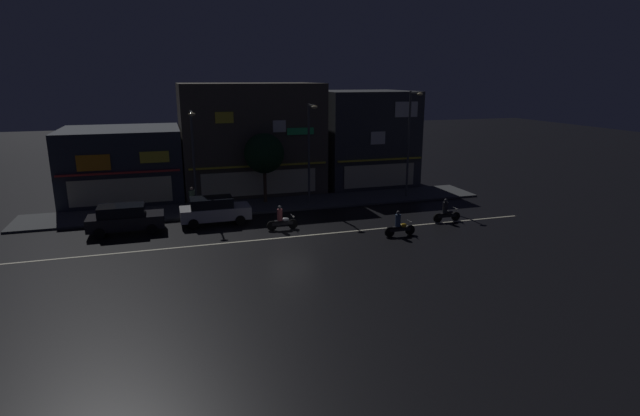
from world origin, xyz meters
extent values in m
plane|color=black|center=(0.00, 0.00, 0.00)|extent=(140.00, 140.00, 0.00)
cube|color=beige|center=(0.00, 0.00, 0.01)|extent=(30.64, 0.16, 0.01)
cube|color=#424447|center=(0.00, 7.49, 0.07)|extent=(32.25, 3.99, 0.14)
cube|color=#4C443A|center=(0.00, 13.25, 4.24)|extent=(10.73, 7.42, 8.48)
cube|color=yellow|center=(0.00, 9.41, 2.60)|extent=(10.19, 0.24, 0.12)
cube|color=white|center=(1.56, 9.47, 5.44)|extent=(0.96, 0.08, 0.85)
cube|color=#33E572|center=(3.16, 9.47, 5.03)|extent=(2.05, 0.08, 0.52)
cube|color=yellow|center=(-2.40, 9.47, 6.16)|extent=(1.28, 0.08, 0.80)
cube|color=beige|center=(0.00, 9.47, 1.30)|extent=(8.58, 0.06, 1.80)
cube|color=#2D333D|center=(-9.67, 13.22, 2.63)|extent=(8.42, 7.38, 5.27)
cube|color=red|center=(-9.67, 9.41, 2.60)|extent=(8.00, 0.24, 0.12)
cube|color=yellow|center=(-7.30, 9.47, 3.58)|extent=(1.94, 0.08, 0.78)
cube|color=orange|center=(-11.22, 9.47, 3.37)|extent=(2.13, 0.08, 1.08)
cube|color=beige|center=(-9.67, 9.47, 1.30)|extent=(6.73, 0.06, 1.80)
cube|color=#383A3F|center=(9.67, 13.12, 3.91)|extent=(7.50, 7.17, 7.83)
cube|color=yellow|center=(9.67, 9.41, 2.60)|extent=(7.13, 0.24, 0.12)
cube|color=white|center=(9.44, 9.47, 4.31)|extent=(1.20, 0.08, 0.99)
cube|color=white|center=(11.80, 9.47, 6.47)|extent=(1.93, 0.08, 1.19)
cube|color=beige|center=(9.67, 9.47, 1.30)|extent=(6.00, 0.06, 1.80)
cylinder|color=#47494C|center=(-4.78, 7.71, 3.49)|extent=(0.16, 0.16, 6.69)
cube|color=#47494C|center=(-4.78, 7.01, 6.73)|extent=(0.10, 1.40, 0.10)
ellipsoid|color=#F9E099|center=(-4.78, 6.31, 6.65)|extent=(0.44, 0.32, 0.20)
cylinder|color=#47494C|center=(3.12, 7.10, 3.66)|extent=(0.16, 0.16, 7.04)
cube|color=#47494C|center=(3.12, 6.40, 7.08)|extent=(0.10, 1.40, 0.10)
ellipsoid|color=#F9E099|center=(3.12, 5.70, 7.00)|extent=(0.44, 0.32, 0.20)
cylinder|color=#47494C|center=(10.77, 6.87, 4.05)|extent=(0.16, 0.16, 7.82)
cube|color=#47494C|center=(10.77, 6.17, 7.86)|extent=(0.10, 1.40, 0.10)
ellipsoid|color=#F9E099|center=(10.77, 5.47, 7.78)|extent=(0.44, 0.32, 0.20)
cylinder|color=#4C664C|center=(-5.10, 6.63, 0.91)|extent=(0.40, 0.40, 1.54)
sphere|color=tan|center=(-5.10, 6.63, 1.79)|extent=(0.22, 0.22, 0.22)
cylinder|color=#473323|center=(0.15, 8.28, 1.34)|extent=(0.24, 0.24, 2.40)
sphere|color=black|center=(0.15, 8.28, 3.68)|extent=(2.86, 2.86, 2.86)
cube|color=silver|center=(-3.85, 4.18, 0.69)|extent=(4.30, 1.78, 0.76)
cube|color=black|center=(-4.06, 4.18, 1.37)|extent=(2.58, 1.57, 0.60)
cube|color=#F9F2CC|center=(-1.74, 4.78, 0.79)|extent=(0.08, 0.20, 0.12)
cube|color=#F9F2CC|center=(-1.74, 3.57, 0.79)|extent=(0.08, 0.20, 0.12)
cylinder|color=black|center=(-2.43, 5.07, 0.31)|extent=(0.62, 0.20, 0.62)
cylinder|color=black|center=(-2.43, 3.29, 0.31)|extent=(0.62, 0.20, 0.62)
cylinder|color=black|center=(-5.27, 5.07, 0.31)|extent=(0.62, 0.20, 0.62)
cylinder|color=black|center=(-5.27, 3.29, 0.31)|extent=(0.62, 0.20, 0.62)
cube|color=black|center=(-9.08, 3.74, 0.69)|extent=(4.30, 1.78, 0.76)
cube|color=black|center=(-9.29, 3.74, 1.37)|extent=(2.58, 1.57, 0.60)
cube|color=#F9F2CC|center=(-6.97, 4.35, 0.79)|extent=(0.08, 0.20, 0.12)
cube|color=#F9F2CC|center=(-6.97, 3.14, 0.79)|extent=(0.08, 0.20, 0.12)
cylinder|color=black|center=(-7.66, 4.63, 0.31)|extent=(0.62, 0.20, 0.62)
cylinder|color=black|center=(-7.66, 2.85, 0.31)|extent=(0.62, 0.20, 0.62)
cylinder|color=black|center=(-10.50, 4.63, 0.31)|extent=(0.62, 0.20, 0.62)
cylinder|color=black|center=(-10.50, 2.85, 0.31)|extent=(0.62, 0.20, 0.62)
cylinder|color=black|center=(6.71, -1.67, 0.30)|extent=(0.60, 0.08, 0.60)
cylinder|color=black|center=(5.41, -1.67, 0.30)|extent=(0.60, 0.10, 0.60)
cube|color=black|center=(6.06, -1.67, 0.40)|extent=(1.30, 0.14, 0.20)
ellipsoid|color=gold|center=(6.26, -1.67, 0.62)|extent=(0.44, 0.26, 0.24)
cube|color=black|center=(5.86, -1.67, 0.55)|extent=(0.56, 0.22, 0.10)
cylinder|color=slate|center=(6.66, -1.67, 0.85)|extent=(0.03, 0.60, 0.03)
sphere|color=white|center=(6.75, -1.67, 0.75)|extent=(0.14, 0.14, 0.14)
cylinder|color=#334766|center=(5.91, -1.67, 0.95)|extent=(0.32, 0.32, 0.70)
sphere|color=#333338|center=(5.91, -1.67, 1.41)|extent=(0.22, 0.22, 0.22)
cylinder|color=black|center=(0.50, 1.55, 0.30)|extent=(0.60, 0.08, 0.60)
cylinder|color=black|center=(-0.80, 1.55, 0.30)|extent=(0.60, 0.10, 0.60)
cube|color=black|center=(-0.15, 1.55, 0.40)|extent=(1.30, 0.14, 0.20)
ellipsoid|color=#B2B7BC|center=(0.05, 1.55, 0.62)|extent=(0.44, 0.26, 0.24)
cube|color=black|center=(-0.35, 1.55, 0.55)|extent=(0.56, 0.22, 0.10)
cylinder|color=slate|center=(0.45, 1.55, 0.85)|extent=(0.03, 0.60, 0.03)
sphere|color=white|center=(0.54, 1.55, 0.75)|extent=(0.14, 0.14, 0.14)
cylinder|color=brown|center=(-0.30, 1.55, 0.95)|extent=(0.32, 0.32, 0.70)
sphere|color=#333338|center=(-0.30, 1.55, 1.41)|extent=(0.22, 0.22, 0.22)
cylinder|color=black|center=(10.87, 0.13, 0.30)|extent=(0.60, 0.08, 0.60)
cylinder|color=black|center=(9.57, 0.13, 0.30)|extent=(0.60, 0.10, 0.60)
cube|color=black|center=(10.22, 0.13, 0.40)|extent=(1.30, 0.14, 0.20)
ellipsoid|color=black|center=(10.42, 0.13, 0.62)|extent=(0.44, 0.26, 0.24)
cube|color=black|center=(10.02, 0.13, 0.55)|extent=(0.56, 0.22, 0.10)
cylinder|color=slate|center=(10.82, 0.13, 0.85)|extent=(0.03, 0.60, 0.03)
sphere|color=white|center=(10.91, 0.13, 0.75)|extent=(0.14, 0.14, 0.14)
cylinder|color=#232328|center=(10.07, 0.13, 0.95)|extent=(0.32, 0.32, 0.70)
sphere|color=#333338|center=(10.07, 0.13, 1.41)|extent=(0.22, 0.22, 0.22)
cone|color=orange|center=(-2.67, 4.54, 0.28)|extent=(0.36, 0.36, 0.55)
camera|label=1|loc=(-6.59, -26.76, 8.91)|focal=28.16mm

